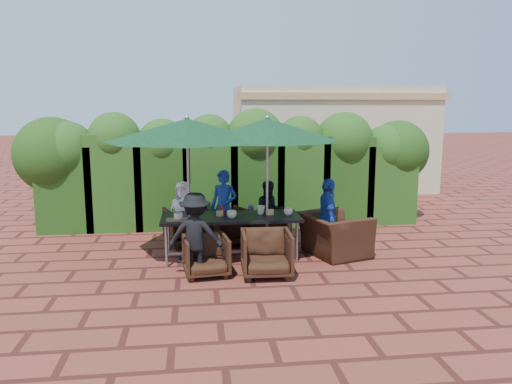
{
  "coord_description": "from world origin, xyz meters",
  "views": [
    {
      "loc": [
        -0.81,
        -8.54,
        2.6
      ],
      "look_at": [
        0.28,
        0.4,
        1.06
      ],
      "focal_mm": 35.0,
      "sensor_mm": 36.0,
      "label": 1
    }
  ],
  "objects": [
    {
      "name": "chair_far_mid",
      "position": [
        -0.23,
        0.75,
        0.38
      ],
      "size": [
        0.95,
        0.93,
        0.76
      ],
      "primitive_type": "imported",
      "rotation": [
        0.0,
        0.0,
        3.56
      ],
      "color": "black",
      "rests_on": "ground"
    },
    {
      "name": "chair_near_left",
      "position": [
        -0.68,
        -1.04,
        0.35
      ],
      "size": [
        0.75,
        0.71,
        0.69
      ],
      "primitive_type": "imported",
      "rotation": [
        0.0,
        0.0,
        0.13
      ],
      "color": "black",
      "rests_on": "ground"
    },
    {
      "name": "chair_end_right",
      "position": [
        1.59,
        -0.22,
        0.49
      ],
      "size": [
        1.04,
        1.3,
        0.99
      ],
      "primitive_type": "imported",
      "rotation": [
        0.0,
        0.0,
        1.88
      ],
      "color": "black",
      "rests_on": "ground"
    },
    {
      "name": "adult_end_right",
      "position": [
        1.45,
        -0.29,
        0.69
      ],
      "size": [
        0.44,
        0.83,
        1.38
      ],
      "primitive_type": "imported",
      "rotation": [
        0.0,
        0.0,
        1.53
      ],
      "color": "#1B3B97",
      "rests_on": "ground"
    },
    {
      "name": "cup_a",
      "position": [
        -1.11,
        -0.4,
        0.81
      ],
      "size": [
        0.15,
        0.15,
        0.12
      ],
      "primitive_type": "imported",
      "color": "beige",
      "rests_on": "dining_table"
    },
    {
      "name": "adult_far_mid",
      "position": [
        -0.29,
        0.75,
        0.71
      ],
      "size": [
        0.64,
        0.6,
        1.43
      ],
      "primitive_type": "imported",
      "rotation": [
        0.0,
        0.0,
        -0.43
      ],
      "color": "#1B3B97",
      "rests_on": "ground"
    },
    {
      "name": "adult_near_left",
      "position": [
        -0.83,
        -1.1,
        0.66
      ],
      "size": [
        0.91,
        0.55,
        1.33
      ],
      "primitive_type": "imported",
      "rotation": [
        0.0,
        0.0,
        2.94
      ],
      "color": "black",
      "rests_on": "ground"
    },
    {
      "name": "serving_tray",
      "position": [
        -1.13,
        -0.4,
        0.76
      ],
      "size": [
        0.35,
        0.25,
        0.02
      ],
      "primitive_type": "cube",
      "color": "#946848",
      "rests_on": "dining_table"
    },
    {
      "name": "cup_b",
      "position": [
        -0.81,
        -0.15,
        0.81
      ],
      "size": [
        0.13,
        0.13,
        0.12
      ],
      "primitive_type": "imported",
      "color": "beige",
      "rests_on": "dining_table"
    },
    {
      "name": "pedestrian_a",
      "position": [
        1.81,
        4.3,
        0.9
      ],
      "size": [
        1.71,
        0.67,
        1.8
      ],
      "primitive_type": "imported",
      "rotation": [
        0.0,
        0.0,
        3.19
      ],
      "color": "#2A9127",
      "rests_on": "ground"
    },
    {
      "name": "umbrella_right",
      "position": [
        0.41,
        -0.15,
        2.21
      ],
      "size": [
        2.44,
        2.44,
        2.46
      ],
      "color": "gray",
      "rests_on": "ground"
    },
    {
      "name": "chair_near_right",
      "position": [
        0.25,
        -1.17,
        0.39
      ],
      "size": [
        0.78,
        0.74,
        0.78
      ],
      "primitive_type": "imported",
      "rotation": [
        0.0,
        0.0,
        -0.03
      ],
      "color": "black",
      "rests_on": "ground"
    },
    {
      "name": "cup_d",
      "position": [
        0.3,
        -0.1,
        0.82
      ],
      "size": [
        0.15,
        0.15,
        0.14
      ],
      "primitive_type": "imported",
      "color": "beige",
      "rests_on": "dining_table"
    },
    {
      "name": "pedestrian_c",
      "position": [
        3.66,
        4.29,
        0.93
      ],
      "size": [
        1.28,
        0.81,
        1.86
      ],
      "primitive_type": "imported",
      "rotation": [
        0.0,
        0.0,
        2.91
      ],
      "color": "gray",
      "rests_on": "ground"
    },
    {
      "name": "pedestrian_b",
      "position": [
        2.46,
        4.53,
        0.8
      ],
      "size": [
        0.89,
        0.76,
        1.59
      ],
      "primitive_type": "imported",
      "rotation": [
        0.0,
        0.0,
        3.61
      ],
      "color": "#C44562",
      "rests_on": "ground"
    },
    {
      "name": "cup_c",
      "position": [
        -0.22,
        -0.36,
        0.82
      ],
      "size": [
        0.17,
        0.17,
        0.13
      ],
      "primitive_type": "imported",
      "color": "beige",
      "rests_on": "dining_table"
    },
    {
      "name": "sauce_bottle",
      "position": [
        -0.38,
        -0.09,
        0.83
      ],
      "size": [
        0.04,
        0.04,
        0.17
      ],
      "primitive_type": "cylinder",
      "color": "#4C230C",
      "rests_on": "dining_table"
    },
    {
      "name": "hedge_wall",
      "position": [
        -0.15,
        2.32,
        1.39
      ],
      "size": [
        9.1,
        1.6,
        2.57
      ],
      "color": "#173D10",
      "rests_on": "ground"
    },
    {
      "name": "adult_far_left",
      "position": [
        -1.05,
        0.82,
        0.61
      ],
      "size": [
        0.68,
        0.51,
        1.22
      ],
      "primitive_type": "imported",
      "rotation": [
        0.0,
        0.0,
        -0.29
      ],
      "color": "white",
      "rests_on": "ground"
    },
    {
      "name": "chair_far_left",
      "position": [
        -0.99,
        0.8,
        0.4
      ],
      "size": [
        0.94,
        0.91,
        0.79
      ],
      "primitive_type": "imported",
      "rotation": [
        0.0,
        0.0,
        3.44
      ],
      "color": "black",
      "rests_on": "ground"
    },
    {
      "name": "number_block_left",
      "position": [
        -0.42,
        -0.17,
        0.8
      ],
      "size": [
        0.12,
        0.06,
        0.1
      ],
      "primitive_type": "cube",
      "color": "tan",
      "rests_on": "dining_table"
    },
    {
      "name": "dining_table",
      "position": [
        -0.22,
        -0.19,
        0.68
      ],
      "size": [
        2.37,
        0.9,
        0.75
      ],
      "color": "black",
      "rests_on": "ground"
    },
    {
      "name": "chair_far_right",
      "position": [
        0.63,
        0.71,
        0.35
      ],
      "size": [
        0.85,
        0.82,
        0.7
      ],
      "primitive_type": "imported",
      "rotation": [
        0.0,
        0.0,
        2.81
      ],
      "color": "black",
      "rests_on": "ground"
    },
    {
      "name": "ketchup_bottle",
      "position": [
        -0.36,
        -0.13,
        0.83
      ],
      "size": [
        0.04,
        0.04,
        0.17
      ],
      "primitive_type": "cylinder",
      "color": "#B20C0A",
      "rests_on": "dining_table"
    },
    {
      "name": "cup_e",
      "position": [
        0.76,
        -0.25,
        0.81
      ],
      "size": [
        0.16,
        0.16,
        0.13
      ],
      "primitive_type": "imported",
      "color": "beige",
      "rests_on": "dining_table"
    },
    {
      "name": "umbrella_left",
      "position": [
        -0.94,
        -0.18,
        2.21
      ],
      "size": [
        2.74,
        2.74,
        2.46
      ],
      "color": "gray",
      "rests_on": "ground"
    },
    {
      "name": "number_block_right",
      "position": [
        0.45,
        -0.19,
        0.8
      ],
      "size": [
        0.12,
        0.06,
        0.1
      ],
      "primitive_type": "cube",
      "color": "tan",
      "rests_on": "dining_table"
    },
    {
      "name": "building",
      "position": [
        3.5,
        6.99,
        1.61
      ],
      "size": [
        6.2,
        3.08,
        3.2
      ],
      "color": "beige",
      "rests_on": "ground"
    },
    {
      "name": "ground",
      "position": [
        0.0,
        0.0,
        0.0
      ],
      "size": [
        80.0,
        80.0,
        0.0
      ],
      "primitive_type": "plane",
      "color": "maroon",
      "rests_on": "ground"
    },
    {
      "name": "adult_far_right",
      "position": [
        0.59,
        0.73,
        0.6
      ],
      "size": [
        0.6,
        0.38,
        1.21
      ],
      "primitive_type": "imported",
      "rotation": [
        0.0,
        0.0,
        0.05
      ],
      "color": "black",
      "rests_on": "ground"
    },
    {
      "name": "child_right",
      "position": [
        0.23,
        0.83,
        0.37
      ],
      "size": [
        0.33,
        0.3,
        0.74
      ],
      "primitive_type": "imported",
      "rotation": [
        0.0,
        0.0,
        -0.42
      ],
      "color": "#74479B",
      "rests_on": "ground"
    },
    {
      "name": "child_left",
      "position": [
        -0.71,
        0.76,
        0.39
      ],
      "size": [
        0.3,
        0.26,
        0.78
      ],
      "primitive_type": "imported",
      "rotation": [
        0.0,
        0.0,
        -0.11
      ],
      "color": "#C44562",
      "rests_on": "ground"
    }
  ]
}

